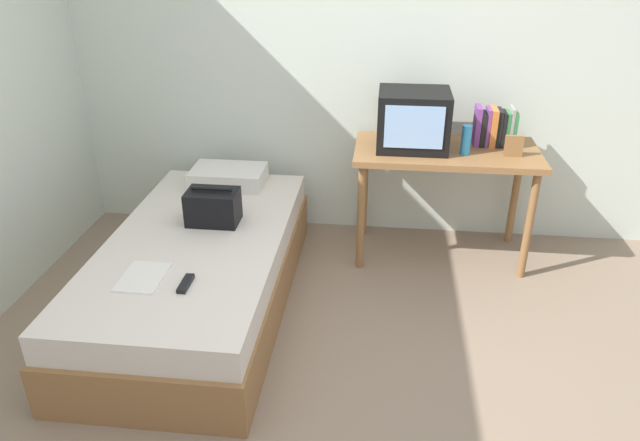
% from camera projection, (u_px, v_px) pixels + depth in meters
% --- Properties ---
extents(ground_plane, '(8.00, 8.00, 0.00)m').
position_uv_depth(ground_plane, '(325.00, 416.00, 2.73)').
color(ground_plane, '#84705B').
extents(wall_back, '(5.20, 0.10, 2.60)m').
position_uv_depth(wall_back, '(357.00, 48.00, 3.92)').
color(wall_back, silver).
rests_on(wall_back, ground).
extents(bed, '(1.00, 2.00, 0.45)m').
position_uv_depth(bed, '(199.00, 271.00, 3.45)').
color(bed, olive).
rests_on(bed, ground).
extents(desk, '(1.16, 0.60, 0.76)m').
position_uv_depth(desk, '(445.00, 163.00, 3.79)').
color(desk, olive).
rests_on(desk, ground).
extents(tv, '(0.44, 0.39, 0.36)m').
position_uv_depth(tv, '(413.00, 120.00, 3.69)').
color(tv, black).
rests_on(tv, desk).
extents(water_bottle, '(0.06, 0.06, 0.18)m').
position_uv_depth(water_bottle, '(466.00, 140.00, 3.62)').
color(water_bottle, '#3399DB').
rests_on(water_bottle, desk).
extents(book_row, '(0.26, 0.16, 0.25)m').
position_uv_depth(book_row, '(494.00, 127.00, 3.76)').
color(book_row, '#7A3D89').
rests_on(book_row, desk).
extents(picture_frame, '(0.11, 0.02, 0.13)m').
position_uv_depth(picture_frame, '(514.00, 146.00, 3.59)').
color(picture_frame, olive).
rests_on(picture_frame, desk).
extents(pillow, '(0.49, 0.32, 0.11)m').
position_uv_depth(pillow, '(228.00, 176.00, 4.00)').
color(pillow, silver).
rests_on(pillow, bed).
extents(handbag, '(0.30, 0.20, 0.23)m').
position_uv_depth(handbag, '(213.00, 207.00, 3.47)').
color(handbag, black).
rests_on(handbag, bed).
extents(magazine, '(0.21, 0.29, 0.01)m').
position_uv_depth(magazine, '(143.00, 277.00, 2.96)').
color(magazine, white).
rests_on(magazine, bed).
extents(remote_dark, '(0.04, 0.16, 0.02)m').
position_uv_depth(remote_dark, '(186.00, 284.00, 2.89)').
color(remote_dark, black).
rests_on(remote_dark, bed).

